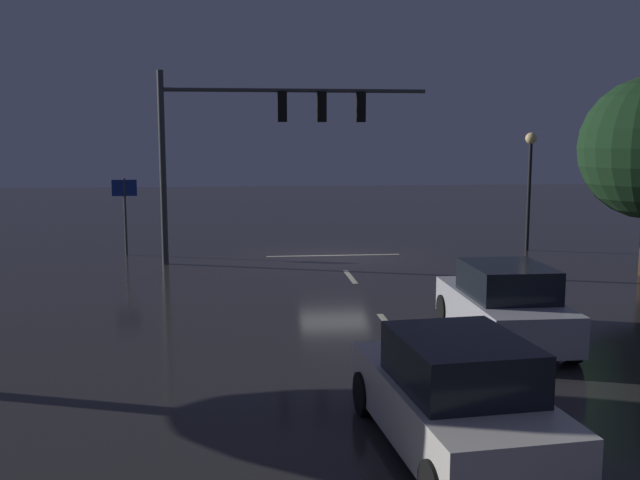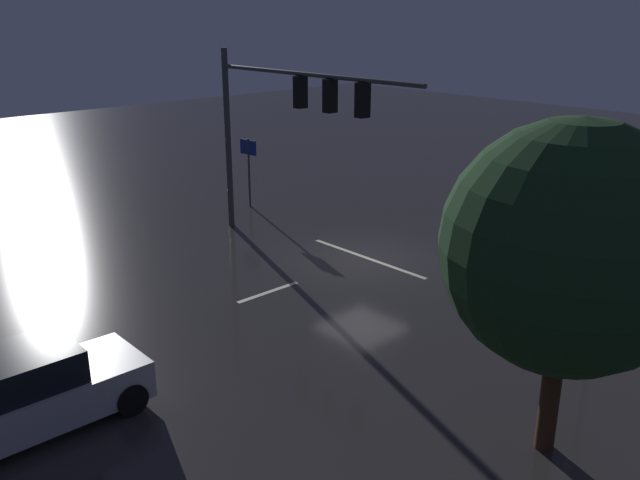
{
  "view_description": "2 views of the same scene",
  "coord_description": "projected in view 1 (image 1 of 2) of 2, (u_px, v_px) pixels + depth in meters",
  "views": [
    {
      "loc": [
        3.36,
        26.15,
        4.32
      ],
      "look_at": [
        0.88,
        3.19,
        1.07
      ],
      "focal_mm": 40.59,
      "sensor_mm": 36.0,
      "label": 1
    },
    {
      "loc": [
        -14.38,
        15.21,
        7.86
      ],
      "look_at": [
        0.11,
        1.83,
        1.09
      ],
      "focal_mm": 37.77,
      "sensor_mm": 36.0,
      "label": 2
    }
  ],
  "objects": [
    {
      "name": "car_approaching",
      "position": [
        504.0,
        305.0,
        15.4
      ],
      "size": [
        1.94,
        4.39,
        1.7
      ],
      "color": "#B7B7BC",
      "rests_on": "ground_plane"
    },
    {
      "name": "lane_dash_far",
      "position": [
        350.0,
        277.0,
        22.76
      ],
      "size": [
        0.16,
        2.2,
        0.01
      ],
      "primitive_type": "cube",
      "rotation": [
        0.0,
        0.0,
        1.57
      ],
      "color": "beige",
      "rests_on": "ground_plane"
    },
    {
      "name": "stop_bar",
      "position": [
        333.0,
        255.0,
        26.92
      ],
      "size": [
        5.0,
        0.16,
        0.01
      ],
      "primitive_type": "cube",
      "color": "beige",
      "rests_on": "ground_plane"
    },
    {
      "name": "ground_plane",
      "position": [
        334.0,
        256.0,
        26.7
      ],
      "size": [
        80.0,
        80.0,
        0.0
      ],
      "primitive_type": "plane",
      "color": "#2D2B2B"
    },
    {
      "name": "lane_dash_near",
      "position": [
        468.0,
        426.0,
        10.95
      ],
      "size": [
        0.16,
        2.2,
        0.01
      ],
      "primitive_type": "cube",
      "rotation": [
        0.0,
        0.0,
        1.57
      ],
      "color": "beige",
      "rests_on": "ground_plane"
    },
    {
      "name": "lane_dash_mid",
      "position": [
        389.0,
        325.0,
        16.86
      ],
      "size": [
        0.16,
        2.2,
        0.01
      ],
      "primitive_type": "cube",
      "rotation": [
        0.0,
        0.0,
        1.57
      ],
      "color": "beige",
      "rests_on": "ground_plane"
    },
    {
      "name": "street_lamp_left_kerb",
      "position": [
        530.0,
        167.0,
        27.68
      ],
      "size": [
        0.44,
        0.44,
        4.55
      ],
      "color": "black",
      "rests_on": "ground_plane"
    },
    {
      "name": "route_sign",
      "position": [
        125.0,
        200.0,
        26.73
      ],
      "size": [
        0.9,
        0.15,
        2.86
      ],
      "color": "#383A3D",
      "rests_on": "ground_plane"
    },
    {
      "name": "car_distant",
      "position": [
        455.0,
        398.0,
        9.89
      ],
      "size": [
        2.24,
        4.49,
        1.7
      ],
      "color": "silver",
      "rests_on": "ground_plane"
    },
    {
      "name": "traffic_signal_assembly",
      "position": [
        261.0,
        125.0,
        24.81
      ],
      "size": [
        9.2,
        0.47,
        6.6
      ],
      "color": "#383A3D",
      "rests_on": "ground_plane"
    }
  ]
}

